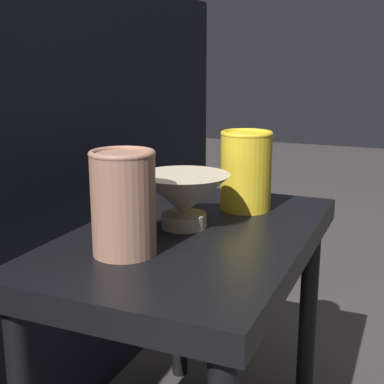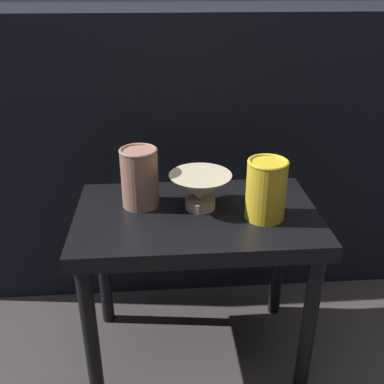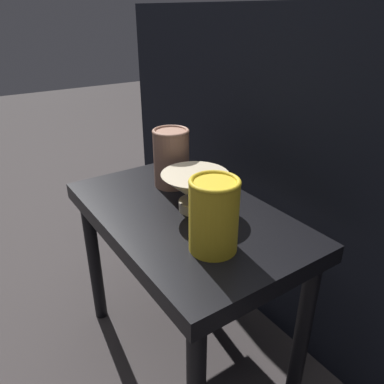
{
  "view_description": "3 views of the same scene",
  "coord_description": "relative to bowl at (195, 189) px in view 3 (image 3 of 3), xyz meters",
  "views": [
    {
      "loc": [
        -0.77,
        -0.32,
        0.72
      ],
      "look_at": [
        0.04,
        0.02,
        0.5
      ],
      "focal_mm": 50.0,
      "sensor_mm": 36.0,
      "label": 1
    },
    {
      "loc": [
        -0.09,
        -0.96,
        0.98
      ],
      "look_at": [
        -0.01,
        0.03,
        0.49
      ],
      "focal_mm": 42.0,
      "sensor_mm": 36.0,
      "label": 2
    },
    {
      "loc": [
        0.64,
        -0.41,
        0.87
      ],
      "look_at": [
        0.0,
        0.02,
        0.49
      ],
      "focal_mm": 35.0,
      "sensor_mm": 36.0,
      "label": 3
    }
  ],
  "objects": [
    {
      "name": "vase_colorful_right",
      "position": [
        0.15,
        -0.06,
        0.02
      ],
      "size": [
        0.1,
        0.1,
        0.15
      ],
      "color": "gold",
      "rests_on": "table"
    },
    {
      "name": "bowl",
      "position": [
        0.0,
        0.0,
        0.0
      ],
      "size": [
        0.15,
        0.15,
        0.09
      ],
      "color": "#C1B293",
      "rests_on": "table"
    },
    {
      "name": "couch_backdrop",
      "position": [
        -0.01,
        0.51,
        -0.06
      ],
      "size": [
        1.5,
        0.5,
        0.89
      ],
      "color": "black",
      "rests_on": "ground_plane"
    },
    {
      "name": "vase_textured_left",
      "position": [
        -0.15,
        0.03,
        0.02
      ],
      "size": [
        0.09,
        0.09,
        0.15
      ],
      "color": "#996B56",
      "rests_on": "table"
    },
    {
      "name": "table",
      "position": [
        -0.01,
        -0.02,
        -0.12
      ],
      "size": [
        0.59,
        0.36,
        0.45
      ],
      "color": "black",
      "rests_on": "ground_plane"
    },
    {
      "name": "ground_plane",
      "position": [
        -0.01,
        -0.02,
        -0.5
      ],
      "size": [
        8.0,
        8.0,
        0.0
      ],
      "primitive_type": "plane",
      "color": "#383333"
    }
  ]
}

